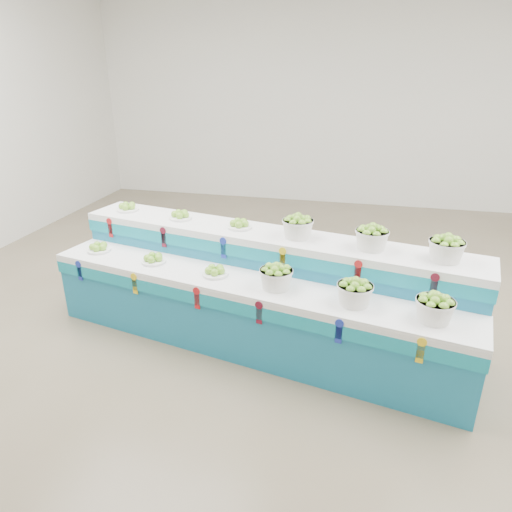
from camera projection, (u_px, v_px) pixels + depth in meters
name	position (u px, v px, depth m)	size (l,w,h in m)	color
ground	(334.00, 341.00, 4.53)	(10.00, 10.00, 0.00)	brown
back_wall	(362.00, 96.00, 8.26)	(10.00, 10.00, 0.00)	silver
display_stand	(256.00, 291.00, 4.42)	(4.06, 1.04, 1.02)	teal
plate_lower_left	(99.00, 247.00, 4.77)	(0.24, 0.24, 0.10)	white
plate_lower_mid	(153.00, 258.00, 4.50)	(0.24, 0.24, 0.10)	white
plate_lower_right	(215.00, 270.00, 4.22)	(0.24, 0.24, 0.10)	white
basket_lower_left	(276.00, 276.00, 3.96)	(0.29, 0.29, 0.22)	silver
basket_lower_mid	(355.00, 292.00, 3.69)	(0.29, 0.29, 0.22)	silver
basket_lower_right	(435.00, 308.00, 3.45)	(0.29, 0.29, 0.22)	silver
plate_upper_left	(127.00, 206.00, 5.07)	(0.24, 0.24, 0.10)	white
plate_upper_mid	(180.00, 215.00, 4.80)	(0.24, 0.24, 0.10)	white
plate_upper_right	(239.00, 224.00, 4.53)	(0.24, 0.24, 0.10)	white
basket_upper_left	(298.00, 226.00, 4.27)	(0.29, 0.29, 0.22)	silver
basket_upper_mid	(372.00, 237.00, 4.00)	(0.29, 0.29, 0.22)	silver
basket_upper_right	(446.00, 248.00, 3.76)	(0.29, 0.29, 0.22)	silver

